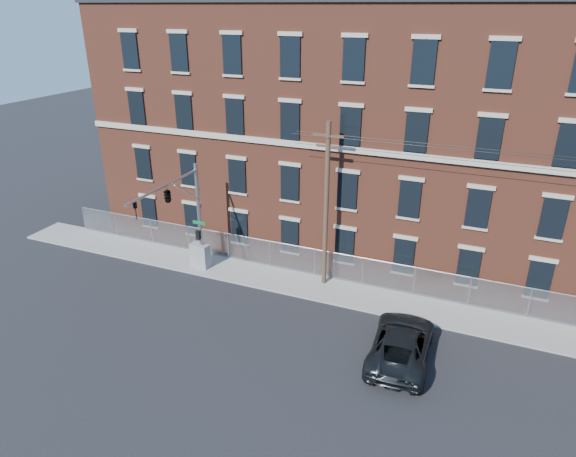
{
  "coord_description": "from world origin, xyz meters",
  "views": [
    {
      "loc": [
        10.56,
        -20.61,
        15.86
      ],
      "look_at": [
        0.27,
        4.0,
        4.12
      ],
      "focal_mm": 31.74,
      "sensor_mm": 36.0,
      "label": 1
    }
  ],
  "objects_px": {
    "traffic_signal_mast": "(176,203)",
    "utility_cabinet": "(200,255)",
    "pickup_truck": "(401,343)",
    "utility_pole_near": "(326,204)"
  },
  "relations": [
    {
      "from": "traffic_signal_mast",
      "to": "pickup_truck",
      "type": "xyz_separation_m",
      "value": [
        13.79,
        -1.93,
        -4.56
      ]
    },
    {
      "from": "utility_pole_near",
      "to": "utility_cabinet",
      "type": "bearing_deg",
      "value": -172.44
    },
    {
      "from": "utility_pole_near",
      "to": "pickup_truck",
      "type": "distance_m",
      "value": 9.08
    },
    {
      "from": "pickup_truck",
      "to": "utility_cabinet",
      "type": "xyz_separation_m",
      "value": [
        -13.95,
        4.27,
        0.08
      ]
    },
    {
      "from": "utility_pole_near",
      "to": "pickup_truck",
      "type": "xyz_separation_m",
      "value": [
        5.79,
        -5.35,
        -4.51
      ]
    },
    {
      "from": "pickup_truck",
      "to": "traffic_signal_mast",
      "type": "bearing_deg",
      "value": -10.66
    },
    {
      "from": "utility_pole_near",
      "to": "utility_cabinet",
      "type": "relative_size",
      "value": 6.32
    },
    {
      "from": "traffic_signal_mast",
      "to": "utility_cabinet",
      "type": "height_order",
      "value": "traffic_signal_mast"
    },
    {
      "from": "utility_cabinet",
      "to": "utility_pole_near",
      "type": "bearing_deg",
      "value": 14.42
    },
    {
      "from": "traffic_signal_mast",
      "to": "utility_pole_near",
      "type": "relative_size",
      "value": 0.7
    }
  ]
}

